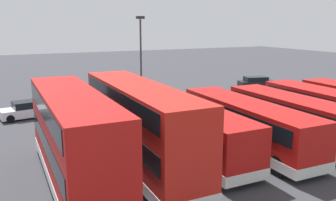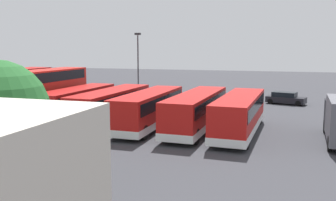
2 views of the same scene
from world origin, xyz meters
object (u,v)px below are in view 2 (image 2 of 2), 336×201
object	(u,v)px
car_hatchback_silver	(77,93)
waste_bin_yellow	(127,98)
car_small_green	(285,98)
lamp_post_tall	(138,63)
bus_single_deck_second	(197,110)
bus_double_decker_sixth	(41,93)
bus_double_decker_seventh	(4,92)
bus_single_deck_near_end	(240,113)
bus_single_deck_fourth	(112,105)
bus_single_deck_fifth	(77,103)
bus_single_deck_third	(149,108)

from	to	relation	value
car_hatchback_silver	waste_bin_yellow	world-z (taller)	car_hatchback_silver
car_small_green	lamp_post_tall	bearing A→B (deg)	15.01
bus_single_deck_second	car_small_green	bearing A→B (deg)	-112.91
bus_single_deck_second	bus_double_decker_sixth	size ratio (longest dim) A/B	0.99
bus_double_decker_seventh	lamp_post_tall	bearing A→B (deg)	-124.04
bus_single_deck_near_end	bus_double_decker_seventh	distance (m)	21.79
bus_double_decker_seventh	bus_single_deck_fourth	bearing A→B (deg)	-176.78
bus_double_decker_sixth	lamp_post_tall	distance (m)	13.08
lamp_post_tall	waste_bin_yellow	xyz separation A→B (m)	(1.90, -1.01, -4.37)
bus_single_deck_fifth	bus_single_deck_near_end	bearing A→B (deg)	176.78
bus_double_decker_seventh	car_hatchback_silver	distance (m)	14.53
bus_single_deck_second	car_small_green	size ratio (longest dim) A/B	2.51
bus_single_deck_third	lamp_post_tall	size ratio (longest dim) A/B	1.34
bus_double_decker_seventh	waste_bin_yellow	distance (m)	15.16
bus_single_deck_third	bus_double_decker_seventh	world-z (taller)	bus_double_decker_seventh
bus_single_deck_second	bus_single_deck_fourth	world-z (taller)	same
bus_single_deck_fourth	bus_double_decker_sixth	distance (m)	7.17
bus_single_deck_fifth	lamp_post_tall	bearing A→B (deg)	-96.50
lamp_post_tall	bus_single_deck_third	bearing A→B (deg)	115.53
lamp_post_tall	car_small_green	bearing A→B (deg)	-164.99
bus_single_deck_third	bus_single_deck_fifth	world-z (taller)	same
bus_single_deck_fifth	car_small_green	distance (m)	24.33
car_hatchback_silver	waste_bin_yellow	size ratio (longest dim) A/B	4.73
bus_single_deck_near_end	car_small_green	distance (m)	17.37
bus_single_deck_second	lamp_post_tall	size ratio (longest dim) A/B	1.42
car_hatchback_silver	lamp_post_tall	size ratio (longest dim) A/B	0.54
bus_single_deck_near_end	lamp_post_tall	xyz separation A→B (m)	(13.31, -12.47, 3.23)
bus_single_deck_near_end	lamp_post_tall	bearing A→B (deg)	-43.12
bus_single_deck_near_end	bus_double_decker_sixth	distance (m)	18.20
bus_double_decker_sixth	car_small_green	bearing A→B (deg)	-142.90
car_small_green	lamp_post_tall	distance (m)	17.92
bus_single_deck_second	car_hatchback_silver	xyz separation A→B (m)	(19.25, -13.90, -0.92)
car_hatchback_silver	bus_single_deck_second	bearing A→B (deg)	144.16
bus_single_deck_near_end	bus_single_deck_second	distance (m)	3.50
bus_single_deck_second	lamp_post_tall	xyz separation A→B (m)	(9.85, -12.03, 3.22)
bus_single_deck_near_end	bus_single_deck_third	xyz separation A→B (m)	(7.40, -0.08, -0.00)
bus_double_decker_sixth	car_small_green	world-z (taller)	bus_double_decker_sixth
bus_single_deck_second	bus_double_decker_seventh	distance (m)	18.33
bus_single_deck_fifth	bus_double_decker_sixth	world-z (taller)	bus_double_decker_sixth
bus_double_decker_sixth	car_small_green	xyz separation A→B (m)	(-21.70, -16.41, -1.75)
bus_single_deck_second	waste_bin_yellow	distance (m)	17.59
bus_single_deck_near_end	car_hatchback_silver	distance (m)	26.88
bus_single_deck_third	bus_single_deck_fifth	distance (m)	7.28
bus_single_deck_near_end	bus_double_decker_sixth	size ratio (longest dim) A/B	0.95
bus_single_deck_second	lamp_post_tall	world-z (taller)	lamp_post_tall
bus_single_deck_fifth	bus_double_decker_sixth	xyz separation A→B (m)	(3.54, 0.26, 0.83)
car_hatchback_silver	bus_single_deck_fourth	bearing A→B (deg)	130.22
waste_bin_yellow	bus_single_deck_fifth	bearing A→B (deg)	92.60
bus_single_deck_fourth	bus_double_decker_seventh	world-z (taller)	bus_double_decker_seventh
bus_single_deck_fourth	car_hatchback_silver	distance (m)	18.08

